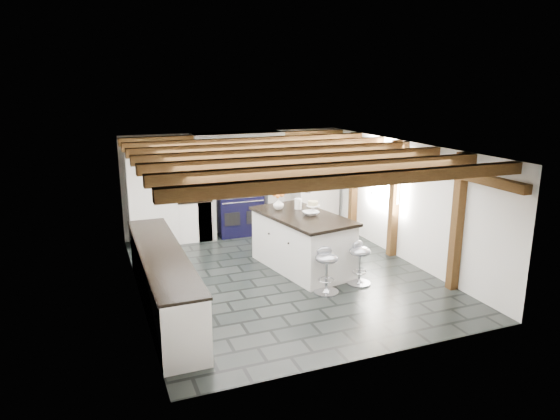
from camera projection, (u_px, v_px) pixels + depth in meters
name	position (u px, v px, depth m)	size (l,w,h in m)	color
ground	(283.00, 275.00, 8.99)	(6.00, 6.00, 0.00)	black
room_shell	(228.00, 203.00, 9.79)	(6.00, 6.03, 6.00)	white
range_cooker	(239.00, 214.00, 11.29)	(1.00, 0.63, 0.99)	black
kitchen_island	(302.00, 241.00, 9.18)	(1.44, 2.25, 1.38)	white
bar_stool_near	(359.00, 258.00, 8.47)	(0.48, 0.48, 0.75)	silver
bar_stool_far	(326.00, 265.00, 8.11)	(0.42, 0.42, 0.77)	silver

